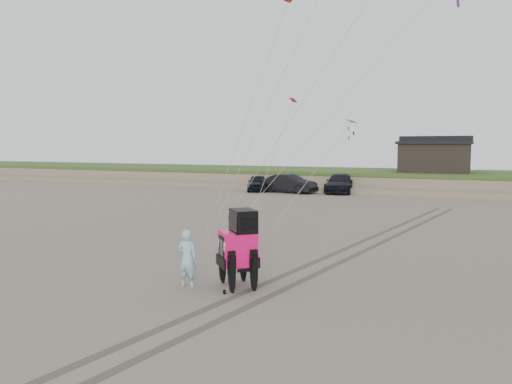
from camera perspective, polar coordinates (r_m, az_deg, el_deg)
ground at (r=14.43m, az=-3.65°, el=-11.41°), size 160.00×160.00×0.00m
dune_ridge at (r=50.16m, az=17.47°, el=1.23°), size 160.00×14.25×1.73m
cabin at (r=49.33m, az=19.77°, el=3.91°), size 6.40×5.40×3.35m
truck_a at (r=46.12m, az=0.19°, el=1.05°), size 3.28×4.73×1.49m
truck_b at (r=44.48m, az=3.84°, el=0.98°), size 5.21×2.59×1.64m
truck_c at (r=45.05m, az=9.57°, el=0.97°), size 3.20×5.96×1.64m
jeep at (r=14.75m, az=-2.10°, el=-7.34°), size 5.05×4.92×1.84m
man at (r=14.93m, az=-7.85°, el=-7.50°), size 0.65×0.46×1.70m
stake_main at (r=16.07m, az=-7.57°, el=-9.48°), size 0.08×0.08×0.12m
stake_aux at (r=14.28m, az=-3.63°, el=-11.34°), size 0.08×0.08×0.12m
tire_tracks at (r=21.05m, az=11.89°, el=-6.18°), size 5.22×29.74×0.01m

